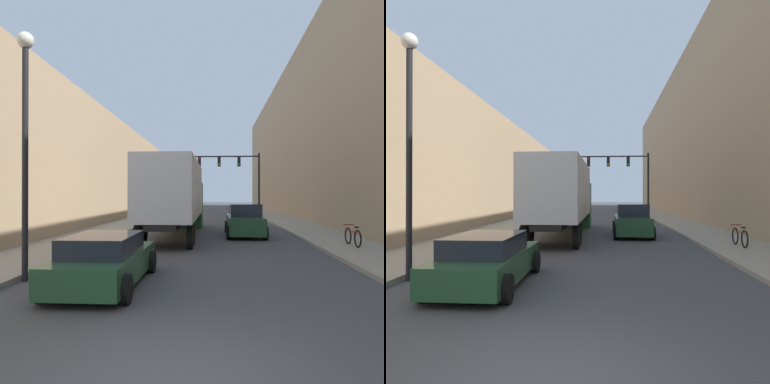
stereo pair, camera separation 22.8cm
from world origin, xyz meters
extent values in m
cube|color=gray|center=(6.21, 30.00, 0.07)|extent=(2.96, 80.00, 0.15)
cube|color=gray|center=(-6.21, 30.00, 0.07)|extent=(2.96, 80.00, 0.15)
cube|color=tan|center=(10.69, 30.00, 7.72)|extent=(6.00, 80.00, 15.43)
cube|color=tan|center=(-10.69, 30.00, 4.34)|extent=(6.00, 80.00, 8.68)
cube|color=silver|center=(-1.72, 15.25, 2.54)|extent=(2.53, 10.31, 2.88)
cube|color=black|center=(-1.72, 15.25, 0.95)|extent=(1.27, 10.31, 0.24)
cube|color=#1E512D|center=(-1.72, 21.66, 1.53)|extent=(2.53, 2.50, 3.06)
cylinder|color=black|center=(-2.84, 11.30, 0.50)|extent=(0.25, 1.00, 1.00)
cylinder|color=black|center=(-0.61, 11.30, 0.50)|extent=(0.25, 1.00, 1.00)
cylinder|color=black|center=(-2.84, 12.50, 0.50)|extent=(0.25, 1.00, 1.00)
cylinder|color=black|center=(-0.61, 12.50, 0.50)|extent=(0.25, 1.00, 1.00)
cylinder|color=black|center=(-2.84, 21.66, 0.50)|extent=(0.25, 1.00, 1.00)
cylinder|color=black|center=(-0.61, 21.66, 0.50)|extent=(0.25, 1.00, 1.00)
cube|color=#234C2D|center=(-2.32, 5.01, 0.50)|extent=(1.75, 4.48, 0.66)
cube|color=#1E232D|center=(-2.32, 4.79, 1.07)|extent=(1.54, 2.47, 0.47)
cylinder|color=black|center=(-3.20, 6.55, 0.32)|extent=(0.25, 0.64, 0.64)
cylinder|color=black|center=(-1.45, 6.55, 0.32)|extent=(0.25, 0.64, 0.64)
cylinder|color=black|center=(-3.20, 3.37, 0.32)|extent=(0.25, 0.64, 0.64)
cylinder|color=black|center=(-1.45, 3.37, 0.32)|extent=(0.25, 0.64, 0.64)
cube|color=#234C2D|center=(2.05, 16.43, 0.65)|extent=(1.83, 4.77, 0.91)
cube|color=#1E232D|center=(2.05, 16.19, 1.44)|extent=(1.61, 2.63, 0.68)
cylinder|color=black|center=(1.13, 18.11, 0.35)|extent=(0.25, 0.70, 0.70)
cylinder|color=black|center=(2.96, 18.11, 0.35)|extent=(0.25, 0.70, 0.70)
cylinder|color=black|center=(1.13, 14.64, 0.35)|extent=(0.25, 0.70, 0.70)
cylinder|color=black|center=(2.96, 14.64, 0.35)|extent=(0.25, 0.70, 0.70)
cylinder|color=black|center=(4.58, 31.51, 3.10)|extent=(0.20, 0.20, 6.20)
cube|color=black|center=(0.80, 31.51, 5.90)|extent=(7.56, 0.12, 0.12)
cube|color=black|center=(2.69, 31.51, 5.39)|extent=(0.30, 0.24, 0.90)
sphere|color=green|center=(2.69, 31.37, 5.11)|extent=(0.18, 0.18, 0.18)
cube|color=black|center=(0.80, 31.51, 5.39)|extent=(0.30, 0.24, 0.90)
sphere|color=gold|center=(0.80, 31.37, 5.11)|extent=(0.18, 0.18, 0.18)
cube|color=black|center=(-1.10, 31.51, 5.39)|extent=(0.30, 0.24, 0.90)
sphere|color=red|center=(-1.10, 31.37, 5.67)|extent=(0.18, 0.18, 0.18)
cylinder|color=black|center=(-4.58, 5.23, 3.12)|extent=(0.16, 0.16, 6.24)
sphere|color=silver|center=(-4.58, 5.23, 6.39)|extent=(0.44, 0.44, 0.44)
torus|color=black|center=(6.16, 11.06, 0.51)|extent=(0.06, 0.72, 0.72)
torus|color=black|center=(6.16, 12.16, 0.51)|extent=(0.06, 0.72, 0.72)
cube|color=maroon|center=(6.16, 11.61, 0.74)|extent=(0.04, 1.11, 0.04)
cube|color=black|center=(6.16, 11.21, 0.96)|extent=(0.12, 0.20, 0.06)
cube|color=maroon|center=(6.16, 12.11, 0.99)|extent=(0.44, 0.04, 0.04)
camera|label=1|loc=(0.46, -4.36, 2.31)|focal=35.00mm
camera|label=2|loc=(0.69, -4.34, 2.31)|focal=35.00mm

